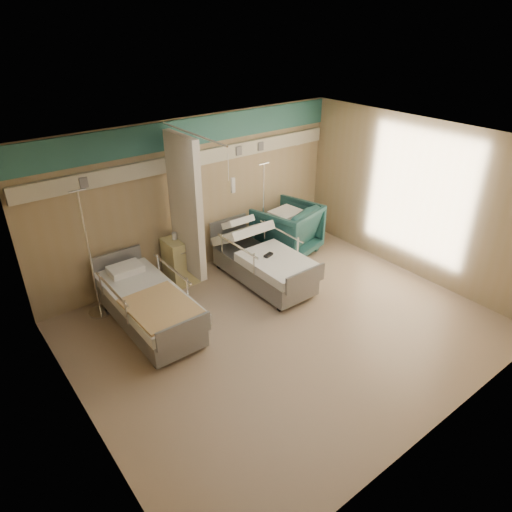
# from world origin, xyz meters

# --- Properties ---
(ground) EXTENTS (6.00, 5.00, 0.00)m
(ground) POSITION_xyz_m (0.00, 0.00, 0.00)
(ground) COLOR gray
(ground) RESTS_ON ground
(room_walls) EXTENTS (6.04, 5.04, 2.82)m
(room_walls) POSITION_xyz_m (-0.03, 0.25, 1.86)
(room_walls) COLOR tan
(room_walls) RESTS_ON ground
(bed_right) EXTENTS (1.00, 2.16, 0.63)m
(bed_right) POSITION_xyz_m (0.60, 1.30, 0.32)
(bed_right) COLOR silver
(bed_right) RESTS_ON ground
(bed_left) EXTENTS (1.00, 2.16, 0.63)m
(bed_left) POSITION_xyz_m (-1.60, 1.30, 0.32)
(bed_left) COLOR silver
(bed_left) RESTS_ON ground
(bedside_cabinet) EXTENTS (0.50, 0.48, 0.85)m
(bedside_cabinet) POSITION_xyz_m (-0.55, 2.20, 0.42)
(bedside_cabinet) COLOR #CCC27F
(bedside_cabinet) RESTS_ON ground
(visitor_armchair) EXTENTS (1.33, 1.35, 1.02)m
(visitor_armchair) POSITION_xyz_m (1.68, 1.90, 0.51)
(visitor_armchair) COLOR #1D494A
(visitor_armchair) RESTS_ON ground
(waffle_blanket) EXTENTS (0.62, 0.56, 0.06)m
(waffle_blanket) POSITION_xyz_m (1.66, 1.92, 1.05)
(waffle_blanket) COLOR white
(waffle_blanket) RESTS_ON visitor_armchair
(iv_stand_right) EXTENTS (0.34, 0.34, 1.90)m
(iv_stand_right) POSITION_xyz_m (1.21, 2.07, 0.39)
(iv_stand_right) COLOR silver
(iv_stand_right) RESTS_ON ground
(iv_stand_left) EXTENTS (0.38, 0.38, 2.10)m
(iv_stand_left) POSITION_xyz_m (-2.08, 2.16, 0.43)
(iv_stand_left) COLOR silver
(iv_stand_left) RESTS_ON ground
(call_remote) EXTENTS (0.19, 0.12, 0.04)m
(call_remote) POSITION_xyz_m (0.54, 1.09, 0.65)
(call_remote) COLOR black
(call_remote) RESTS_ON bed_right
(tan_blanket) EXTENTS (0.87, 1.07, 0.04)m
(tan_blanket) POSITION_xyz_m (-1.63, 0.84, 0.65)
(tan_blanket) COLOR tan
(tan_blanket) RESTS_ON bed_left
(toiletry_bag) EXTENTS (0.21, 0.14, 0.11)m
(toiletry_bag) POSITION_xyz_m (-0.43, 2.19, 0.91)
(toiletry_bag) COLOR black
(toiletry_bag) RESTS_ON bedside_cabinet
(white_cup) EXTENTS (0.10, 0.10, 0.12)m
(white_cup) POSITION_xyz_m (-0.61, 2.24, 0.91)
(white_cup) COLOR white
(white_cup) RESTS_ON bedside_cabinet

